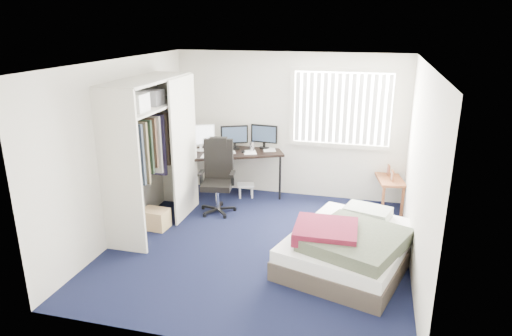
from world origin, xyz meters
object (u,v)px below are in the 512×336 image
object	(u,v)px
office_chair	(218,184)
bed	(350,246)
nightstand	(389,181)
desk	(232,150)

from	to	relation	value
office_chair	bed	distance (m)	2.54
nightstand	desk	bearing A→B (deg)	-177.96
office_chair	bed	world-z (taller)	office_chair
desk	bed	distance (m)	2.99
desk	office_chair	xyz separation A→B (m)	(-0.03, -0.72, -0.38)
desk	nightstand	bearing A→B (deg)	2.04
desk	office_chair	size ratio (longest dim) A/B	1.54
office_chair	nightstand	xyz separation A→B (m)	(2.70, 0.81, 0.00)
bed	office_chair	bearing A→B (deg)	150.35
desk	bed	bearing A→B (deg)	-42.23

